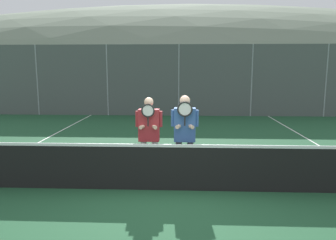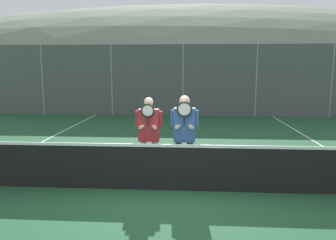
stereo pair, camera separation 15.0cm
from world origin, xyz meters
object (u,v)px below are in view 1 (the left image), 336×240
car_right_of_center (335,95)px  player_center_left (185,132)px  car_center (247,94)px  player_leftmost (149,132)px  car_far_left (75,93)px  car_left_of_center (158,93)px

car_right_of_center → player_center_left: bearing=-125.1°
car_center → car_right_of_center: (4.97, 0.08, -0.02)m
player_leftmost → car_right_of_center: 15.23m
car_far_left → car_right_of_center: (14.99, -0.45, -0.01)m
player_leftmost → car_center: 12.73m
player_leftmost → car_far_left: 13.75m
car_left_of_center → car_right_of_center: car_left_of_center is taller
player_leftmost → car_center: size_ratio=0.38×
car_far_left → car_left_of_center: (4.97, -0.28, 0.01)m
player_leftmost → player_center_left: player_center_left is taller
car_far_left → car_right_of_center: bearing=-1.7°
player_center_left → car_left_of_center: size_ratio=0.40×
player_leftmost → car_left_of_center: (-0.73, 12.24, -0.15)m
car_far_left → car_center: 10.03m
player_center_left → car_center: 12.61m
player_leftmost → car_far_left: (-5.70, 12.51, -0.16)m
player_leftmost → car_far_left: size_ratio=0.39×
player_leftmost → car_right_of_center: size_ratio=0.40×
player_center_left → car_left_of_center: (-1.47, 12.35, -0.20)m
car_far_left → car_right_of_center: size_ratio=1.02×
player_center_left → car_right_of_center: (8.54, 12.17, -0.22)m
car_far_left → car_left_of_center: car_left_of_center is taller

